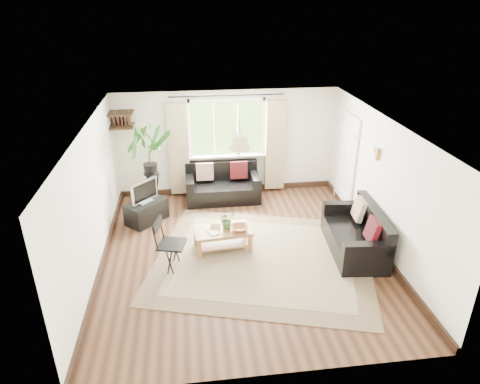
{
  "coord_description": "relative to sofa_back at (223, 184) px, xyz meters",
  "views": [
    {
      "loc": [
        -0.88,
        -6.52,
        4.32
      ],
      "look_at": [
        0.0,
        0.4,
        1.05
      ],
      "focal_mm": 32.0,
      "sensor_mm": 36.0,
      "label": 1
    }
  ],
  "objects": [
    {
      "name": "book_a",
      "position": [
        -0.44,
        -2.21,
        0.04
      ],
      "size": [
        0.25,
        0.28,
        0.02
      ],
      "primitive_type": "imported",
      "rotation": [
        0.0,
        0.0,
        0.4
      ],
      "color": "white",
      "rests_on": "coffee_table"
    },
    {
      "name": "pendant_lamp",
      "position": [
        0.15,
        -1.88,
        1.66
      ],
      "size": [
        0.36,
        0.36,
        0.54
      ],
      "primitive_type": null,
      "color": "beige",
      "rests_on": "ceiling"
    },
    {
      "name": "wall_back",
      "position": [
        0.15,
        0.47,
        0.81
      ],
      "size": [
        5.0,
        0.02,
        2.4
      ],
      "primitive_type": "cube",
      "color": "white",
      "rests_on": "floor"
    },
    {
      "name": "ceiling",
      "position": [
        0.15,
        -2.28,
        2.01
      ],
      "size": [
        5.5,
        5.5,
        0.0
      ],
      "primitive_type": "plane",
      "rotation": [
        3.14,
        0.0,
        0.0
      ],
      "color": "white",
      "rests_on": "floor"
    },
    {
      "name": "coffee_table",
      "position": [
        -0.19,
        -2.09,
        -0.18
      ],
      "size": [
        1.08,
        0.66,
        0.42
      ],
      "primitive_type": null,
      "rotation": [
        0.0,
        0.0,
        0.1
      ],
      "color": "brown",
      "rests_on": "floor"
    },
    {
      "name": "floor",
      "position": [
        0.15,
        -2.28,
        -0.39
      ],
      "size": [
        5.5,
        5.5,
        0.0
      ],
      "primitive_type": "plane",
      "color": "#311A10",
      "rests_on": "ground"
    },
    {
      "name": "rug",
      "position": [
        0.49,
        -2.5,
        -0.38
      ],
      "size": [
        4.47,
        4.1,
        0.02
      ],
      "primitive_type": "cube",
      "rotation": [
        0.0,
        0.0,
        -0.28
      ],
      "color": "#BFB894",
      "rests_on": "floor"
    },
    {
      "name": "wall_front",
      "position": [
        0.15,
        -5.03,
        0.81
      ],
      "size": [
        5.0,
        0.02,
        2.4
      ],
      "primitive_type": "cube",
      "color": "white",
      "rests_on": "floor"
    },
    {
      "name": "sofa_back",
      "position": [
        0.0,
        0.0,
        0.0
      ],
      "size": [
        1.65,
        0.83,
        0.78
      ],
      "primitive_type": null,
      "rotation": [
        0.0,
        0.0,
        0.0
      ],
      "color": "black",
      "rests_on": "floor"
    },
    {
      "name": "book_b",
      "position": [
        -0.41,
        -2.0,
        0.04
      ],
      "size": [
        0.22,
        0.27,
        0.02
      ],
      "primitive_type": "imported",
      "rotation": [
        0.0,
        0.0,
        -0.18
      ],
      "color": "brown",
      "rests_on": "coffee_table"
    },
    {
      "name": "sofa_right",
      "position": [
        2.17,
        -2.43,
        0.01
      ],
      "size": [
        1.75,
        0.98,
        0.79
      ],
      "primitive_type": null,
      "rotation": [
        0.0,
        0.0,
        -1.66
      ],
      "color": "black",
      "rests_on": "floor"
    },
    {
      "name": "palm_stand",
      "position": [
        -1.53,
        -0.35,
        0.57
      ],
      "size": [
        0.76,
        0.76,
        1.91
      ],
      "primitive_type": null,
      "rotation": [
        0.0,
        0.0,
        0.03
      ],
      "color": "black",
      "rests_on": "floor"
    },
    {
      "name": "tv_stand",
      "position": [
        -1.66,
        -0.83,
        -0.16
      ],
      "size": [
        0.91,
        0.92,
        0.45
      ],
      "primitive_type": "cube",
      "rotation": [
        0.0,
        0.0,
        0.81
      ],
      "color": "black",
      "rests_on": "floor"
    },
    {
      "name": "door",
      "position": [
        2.62,
        -0.58,
        0.61
      ],
      "size": [
        0.06,
        0.96,
        2.06
      ],
      "primitive_type": "cube",
      "color": "silver",
      "rests_on": "wall_right"
    },
    {
      "name": "tv",
      "position": [
        -1.66,
        -0.83,
        0.3
      ],
      "size": [
        0.6,
        0.61,
        0.49
      ],
      "primitive_type": null,
      "rotation": [
        0.0,
        0.0,
        0.81
      ],
      "color": "#A5A5AA",
      "rests_on": "tv_stand"
    },
    {
      "name": "sill_plant",
      "position": [
        0.4,
        0.35,
        0.68
      ],
      "size": [
        0.14,
        0.1,
        0.27
      ],
      "primitive_type": "imported",
      "color": "#2D6023",
      "rests_on": "window"
    },
    {
      "name": "wall_left",
      "position": [
        -2.35,
        -2.28,
        0.81
      ],
      "size": [
        0.02,
        5.5,
        2.4
      ],
      "primitive_type": "cube",
      "color": "white",
      "rests_on": "floor"
    },
    {
      "name": "bowl",
      "position": [
        0.11,
        -2.15,
        0.07
      ],
      "size": [
        0.32,
        0.32,
        0.08
      ],
      "primitive_type": "imported",
      "rotation": [
        0.0,
        0.0,
        0.0
      ],
      "color": "#A06037",
      "rests_on": "coffee_table"
    },
    {
      "name": "corner_shelf",
      "position": [
        -2.1,
        0.22,
        1.5
      ],
      "size": [
        0.5,
        0.5,
        0.34
      ],
      "primitive_type": null,
      "color": "black",
      "rests_on": "wall_back"
    },
    {
      "name": "table_plant",
      "position": [
        -0.1,
        -2.03,
        0.19
      ],
      "size": [
        0.36,
        0.34,
        0.31
      ],
      "primitive_type": "imported",
      "rotation": [
        0.0,
        0.0,
        0.42
      ],
      "color": "#346327",
      "rests_on": "coffee_table"
    },
    {
      "name": "wall_sconce",
      "position": [
        2.58,
        -1.98,
        1.35
      ],
      "size": [
        0.12,
        0.12,
        0.28
      ],
      "primitive_type": null,
      "color": "beige",
      "rests_on": "wall_right"
    },
    {
      "name": "window",
      "position": [
        0.15,
        0.43,
        1.16
      ],
      "size": [
        2.5,
        0.16,
        2.16
      ],
      "primitive_type": null,
      "color": "white",
      "rests_on": "wall_back"
    },
    {
      "name": "wall_right",
      "position": [
        2.65,
        -2.28,
        0.81
      ],
      "size": [
        0.02,
        5.5,
        2.4
      ],
      "primitive_type": "cube",
      "color": "white",
      "rests_on": "floor"
    },
    {
      "name": "folding_chair",
      "position": [
        -1.09,
        -2.58,
        0.07
      ],
      "size": [
        0.58,
        0.58,
        0.92
      ],
      "primitive_type": null,
      "rotation": [
        0.0,
        0.0,
        1.32
      ],
      "color": "black",
      "rests_on": "floor"
    }
  ]
}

